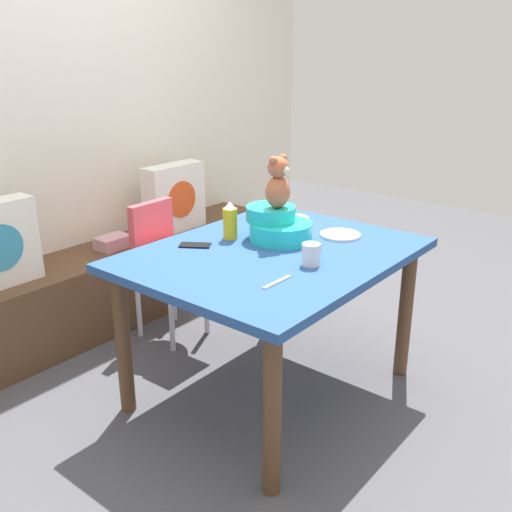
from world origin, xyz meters
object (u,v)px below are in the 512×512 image
at_px(book_stack, 113,242).
at_px(highchair, 168,251).
at_px(infant_seat_teal, 277,225).
at_px(dinner_plate_far, 340,235).
at_px(pillow_floral_right, 174,198).
at_px(dining_table, 273,270).
at_px(coffee_mug, 311,254).
at_px(dinner_plate_near, 290,219).
at_px(cell_phone, 195,245).
at_px(ketchup_bottle, 230,221).
at_px(teddy_bear, 278,183).

distance_m(book_stack, highchair, 0.44).
distance_m(infant_seat_teal, dinner_plate_far, 0.32).
distance_m(pillow_floral_right, highchair, 0.63).
bearing_deg(dining_table, dinner_plate_far, -18.55).
relative_size(infant_seat_teal, dinner_plate_far, 1.65).
height_order(coffee_mug, dinner_plate_near, coffee_mug).
bearing_deg(dining_table, infant_seat_teal, 30.10).
bearing_deg(pillow_floral_right, cell_phone, -128.64).
relative_size(dining_table, infant_seat_teal, 3.92).
height_order(book_stack, coffee_mug, coffee_mug).
height_order(book_stack, ketchup_bottle, ketchup_bottle).
bearing_deg(teddy_bear, infant_seat_teal, 90.00).
height_order(book_stack, teddy_bear, teddy_bear).
bearing_deg(cell_phone, ketchup_bottle, -48.34).
bearing_deg(infant_seat_teal, pillow_floral_right, 70.15).
bearing_deg(highchair, dining_table, -97.31).
xyz_separation_m(book_stack, highchair, (0.05, -0.44, 0.02)).
relative_size(infant_seat_teal, cell_phone, 2.29).
relative_size(dining_table, dinner_plate_far, 6.46).
distance_m(teddy_bear, coffee_mug, 0.43).
bearing_deg(dining_table, dinner_plate_near, 26.74).
bearing_deg(pillow_floral_right, dining_table, -114.17).
bearing_deg(teddy_bear, highchair, 92.43).
relative_size(dinner_plate_far, cell_phone, 1.39).
height_order(ketchup_bottle, dinner_plate_near, ketchup_bottle).
distance_m(dining_table, highchair, 0.85).
height_order(highchair, coffee_mug, coffee_mug).
xyz_separation_m(pillow_floral_right, book_stack, (-0.50, 0.02, -0.18)).
bearing_deg(teddy_bear, coffee_mug, -119.68).
relative_size(book_stack, infant_seat_teal, 0.61).
height_order(pillow_floral_right, cell_phone, pillow_floral_right).
distance_m(book_stack, dinner_plate_far, 1.45).
bearing_deg(cell_phone, teddy_bear, -70.48).
height_order(pillow_floral_right, dinner_plate_near, pillow_floral_right).
height_order(highchair, cell_phone, highchair).
height_order(coffee_mug, dinner_plate_far, coffee_mug).
relative_size(coffee_mug, dinner_plate_near, 0.60).
bearing_deg(coffee_mug, book_stack, 86.27).
distance_m(infant_seat_teal, coffee_mug, 0.37).
xyz_separation_m(infant_seat_teal, coffee_mug, (-0.18, -0.32, -0.02)).
bearing_deg(dinner_plate_far, pillow_floral_right, 82.54).
distance_m(infant_seat_teal, teddy_bear, 0.21).
xyz_separation_m(dinner_plate_far, cell_phone, (-0.56, 0.45, -0.00)).
relative_size(ketchup_bottle, cell_phone, 1.28).
distance_m(ketchup_bottle, coffee_mug, 0.51).
xyz_separation_m(infant_seat_teal, cell_phone, (-0.32, 0.24, -0.07)).
relative_size(highchair, cell_phone, 5.49).
bearing_deg(dinner_plate_near, pillow_floral_right, 83.99).
bearing_deg(teddy_bear, dining_table, -150.07).
distance_m(dinner_plate_near, dinner_plate_far, 0.36).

